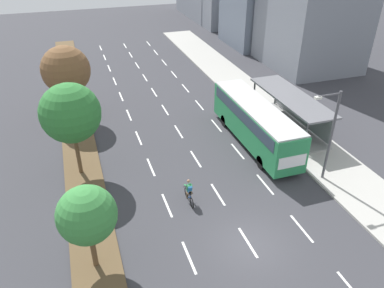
{
  "coord_description": "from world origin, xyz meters",
  "views": [
    {
      "loc": [
        -7.83,
        -13.25,
        15.6
      ],
      "look_at": [
        -0.2,
        9.63,
        1.2
      ],
      "focal_mm": 34.97,
      "sensor_mm": 36.0,
      "label": 1
    }
  ],
  "objects_px": {
    "median_tree_third": "(66,70)",
    "median_tree_nearest": "(87,215)",
    "bus": "(255,120)",
    "median_tree_second": "(70,113)",
    "streetlight": "(330,131)",
    "bus_shelter": "(292,108)",
    "cyclist": "(189,192)"
  },
  "relations": [
    {
      "from": "median_tree_second",
      "to": "median_tree_third",
      "type": "height_order",
      "value": "median_tree_second"
    },
    {
      "from": "median_tree_second",
      "to": "median_tree_nearest",
      "type": "bearing_deg",
      "value": -89.23
    },
    {
      "from": "bus",
      "to": "cyclist",
      "type": "height_order",
      "value": "bus"
    },
    {
      "from": "bus_shelter",
      "to": "streetlight",
      "type": "distance_m",
      "value": 8.05
    },
    {
      "from": "bus_shelter",
      "to": "median_tree_third",
      "type": "bearing_deg",
      "value": 157.29
    },
    {
      "from": "median_tree_third",
      "to": "median_tree_nearest",
      "type": "bearing_deg",
      "value": -89.76
    },
    {
      "from": "bus_shelter",
      "to": "median_tree_second",
      "type": "height_order",
      "value": "median_tree_second"
    },
    {
      "from": "bus",
      "to": "streetlight",
      "type": "distance_m",
      "value": 6.71
    },
    {
      "from": "bus_shelter",
      "to": "cyclist",
      "type": "height_order",
      "value": "bus_shelter"
    },
    {
      "from": "bus",
      "to": "median_tree_third",
      "type": "bearing_deg",
      "value": 146.82
    },
    {
      "from": "bus_shelter",
      "to": "median_tree_second",
      "type": "distance_m",
      "value": 18.24
    },
    {
      "from": "cyclist",
      "to": "median_tree_second",
      "type": "relative_size",
      "value": 0.27
    },
    {
      "from": "cyclist",
      "to": "bus",
      "type": "bearing_deg",
      "value": 37.15
    },
    {
      "from": "bus",
      "to": "median_tree_second",
      "type": "bearing_deg",
      "value": -179.97
    },
    {
      "from": "bus_shelter",
      "to": "median_tree_second",
      "type": "relative_size",
      "value": 1.43
    },
    {
      "from": "cyclist",
      "to": "median_tree_third",
      "type": "distance_m",
      "value": 16.25
    },
    {
      "from": "bus",
      "to": "median_tree_second",
      "type": "relative_size",
      "value": 1.69
    },
    {
      "from": "bus",
      "to": "streetlight",
      "type": "bearing_deg",
      "value": -70.4
    },
    {
      "from": "bus",
      "to": "median_tree_nearest",
      "type": "height_order",
      "value": "median_tree_nearest"
    },
    {
      "from": "cyclist",
      "to": "median_tree_third",
      "type": "xyz_separation_m",
      "value": [
        -6.32,
        14.45,
        3.92
      ]
    },
    {
      "from": "cyclist",
      "to": "median_tree_second",
      "type": "bearing_deg",
      "value": 139.01
    },
    {
      "from": "bus_shelter",
      "to": "median_tree_nearest",
      "type": "relative_size",
      "value": 1.96
    },
    {
      "from": "streetlight",
      "to": "median_tree_third",
      "type": "bearing_deg",
      "value": 136.48
    },
    {
      "from": "bus_shelter",
      "to": "bus",
      "type": "bearing_deg",
      "value": -161.66
    },
    {
      "from": "streetlight",
      "to": "cyclist",
      "type": "bearing_deg",
      "value": 176.67
    },
    {
      "from": "median_tree_nearest",
      "to": "streetlight",
      "type": "distance_m",
      "value": 15.98
    },
    {
      "from": "median_tree_nearest",
      "to": "cyclist",
      "type": "bearing_deg",
      "value": 28.47
    },
    {
      "from": "median_tree_nearest",
      "to": "median_tree_third",
      "type": "height_order",
      "value": "median_tree_third"
    },
    {
      "from": "bus",
      "to": "median_tree_third",
      "type": "height_order",
      "value": "median_tree_third"
    },
    {
      "from": "median_tree_third",
      "to": "median_tree_second",
      "type": "bearing_deg",
      "value": -90.3
    },
    {
      "from": "bus_shelter",
      "to": "streetlight",
      "type": "height_order",
      "value": "streetlight"
    },
    {
      "from": "median_tree_nearest",
      "to": "bus",
      "type": "bearing_deg",
      "value": 33.36
    }
  ]
}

